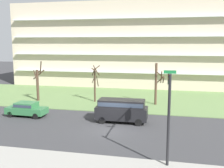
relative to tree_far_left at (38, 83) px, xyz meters
name	(u,v)px	position (x,y,z in m)	size (l,w,h in m)	color
ground	(110,130)	(12.45, -9.95, -2.60)	(160.00, 160.00, 0.00)	#38383A
sidewalk_curb_near	(83,168)	(12.45, -17.95, -2.53)	(80.00, 4.00, 0.15)	#99968E
grass_lawn_strip	(131,99)	(12.45, 4.05, -2.56)	(80.00, 16.00, 0.08)	#66844C
apartment_building	(141,45)	(12.45, 17.34, 5.00)	(47.55, 11.53, 15.21)	beige
tree_far_left	(38,83)	(0.00, 0.00, 0.00)	(1.78, 1.51, 5.59)	#423023
tree_left	(95,83)	(7.93, 0.97, 0.11)	(1.18, 1.40, 5.11)	#423023
tree_center	(157,83)	(16.20, 0.99, 0.29)	(1.28, 1.96, 5.45)	#4C3828
van_black_near_left	(122,109)	(13.07, -7.45, -1.21)	(5.21, 2.04, 2.36)	black
sedan_green_center_left	(27,109)	(2.47, -7.45, -1.73)	(4.45, 1.94, 1.57)	#2D6B3D
traffic_signal_mast	(169,99)	(17.69, -14.76, 1.57)	(0.90, 5.23, 6.08)	black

